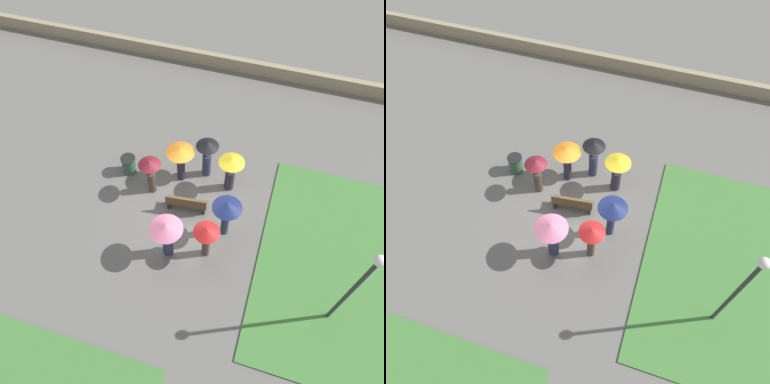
% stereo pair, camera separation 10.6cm
% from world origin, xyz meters
% --- Properties ---
extents(ground_plane, '(90.00, 90.00, 0.00)m').
position_xyz_m(ground_plane, '(0.00, 0.00, 0.00)').
color(ground_plane, '#66635E').
extents(lawn_patch_near, '(8.48, 8.55, 0.06)m').
position_xyz_m(lawn_patch_near, '(-7.35, 0.85, 0.03)').
color(lawn_patch_near, '#427A38').
rests_on(lawn_patch_near, ground_plane).
extents(parapet_wall, '(45.00, 0.35, 0.73)m').
position_xyz_m(parapet_wall, '(0.00, -9.27, 0.36)').
color(parapet_wall, gray).
rests_on(parapet_wall, ground_plane).
extents(park_bench, '(1.67, 0.61, 0.90)m').
position_xyz_m(park_bench, '(0.08, 0.11, 0.46)').
color(park_bench, brown).
rests_on(park_bench, ground_plane).
extents(lamp_post, '(0.32, 0.32, 4.58)m').
position_xyz_m(lamp_post, '(-5.79, 2.77, 2.93)').
color(lamp_post, '#2D2D30').
rests_on(lamp_post, ground_plane).
extents(trash_bin, '(0.63, 0.63, 0.83)m').
position_xyz_m(trash_bin, '(3.05, -1.08, 0.42)').
color(trash_bin, '#335638').
rests_on(trash_bin, ground_plane).
extents(crowd_person_orange, '(1.14, 1.14, 1.89)m').
position_xyz_m(crowd_person_orange, '(0.79, -1.39, 1.42)').
color(crowd_person_orange, '#2D2333').
rests_on(crowd_person_orange, ground_plane).
extents(crowd_person_yellow, '(1.03, 1.03, 1.87)m').
position_xyz_m(crowd_person_yellow, '(-1.27, -1.50, 1.27)').
color(crowd_person_yellow, '#2D2333').
rests_on(crowd_person_yellow, ground_plane).
extents(crowd_person_maroon, '(0.90, 0.90, 1.86)m').
position_xyz_m(crowd_person_maroon, '(1.73, -0.42, 1.25)').
color(crowd_person_maroon, '#47382D').
rests_on(crowd_person_maroon, ground_plane).
extents(crowd_person_black, '(0.93, 0.93, 1.97)m').
position_xyz_m(crowd_person_black, '(-0.16, -1.93, 1.30)').
color(crowd_person_black, '#282D47').
rests_on(crowd_person_black, ground_plane).
extents(crowd_person_navy, '(1.10, 1.10, 1.98)m').
position_xyz_m(crowd_person_navy, '(-1.62, 0.63, 1.54)').
color(crowd_person_navy, '#282D47').
rests_on(crowd_person_navy, ground_plane).
extents(crowd_person_pink, '(1.19, 1.19, 2.01)m').
position_xyz_m(crowd_person_pink, '(0.15, 2.10, 1.45)').
color(crowd_person_pink, '#282D47').
rests_on(crowd_person_pink, ground_plane).
extents(crowd_person_red, '(0.94, 0.94, 1.83)m').
position_xyz_m(crowd_person_red, '(-1.19, 1.73, 1.35)').
color(crowd_person_red, '#47382D').
rests_on(crowd_person_red, ground_plane).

